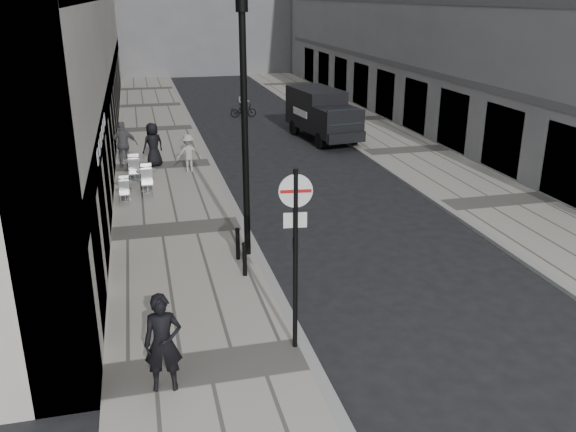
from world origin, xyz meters
name	(u,v)px	position (x,y,z in m)	size (l,w,h in m)	color
sidewalk	(165,166)	(-2.00, 18.00, 0.06)	(4.00, 60.00, 0.12)	gray
far_sidewalk	(405,151)	(9.00, 18.00, 0.06)	(4.00, 60.00, 0.12)	gray
walking_man	(163,343)	(-2.84, 2.21, 1.06)	(0.69, 0.45, 1.88)	black
sign_post	(295,237)	(-0.20, 3.00, 2.53)	(0.65, 0.13, 3.77)	black
lamppost	(244,119)	(-0.28, 7.91, 3.88)	(0.30, 0.30, 6.76)	black
bollard_near	(245,260)	(-0.60, 6.56, 0.55)	(0.11, 0.11, 0.85)	black
bollard_far	(238,245)	(-0.60, 7.61, 0.54)	(0.11, 0.11, 0.85)	black
panel_van	(321,112)	(5.98, 21.53, 1.39)	(2.59, 5.43, 2.46)	black
cyclist	(243,106)	(3.21, 28.30, 0.64)	(1.54, 0.60, 1.65)	black
pedestrian_a	(124,145)	(-3.60, 18.02, 1.08)	(1.13, 0.47, 1.93)	#5A595E
pedestrian_b	(189,153)	(-1.07, 16.74, 0.88)	(0.98, 0.57, 1.52)	#A8A59B
pedestrian_c	(153,145)	(-2.41, 17.92, 1.04)	(0.89, 0.58, 1.83)	black
cafe_table_near	(134,169)	(-3.23, 15.92, 0.60)	(0.74, 1.67, 0.95)	#BCBCBE
cafe_table_mid	(147,179)	(-2.80, 14.41, 0.60)	(0.73, 1.65, 0.94)	silver
cafe_table_far	(124,189)	(-3.60, 13.55, 0.52)	(0.62, 1.39, 0.79)	silver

